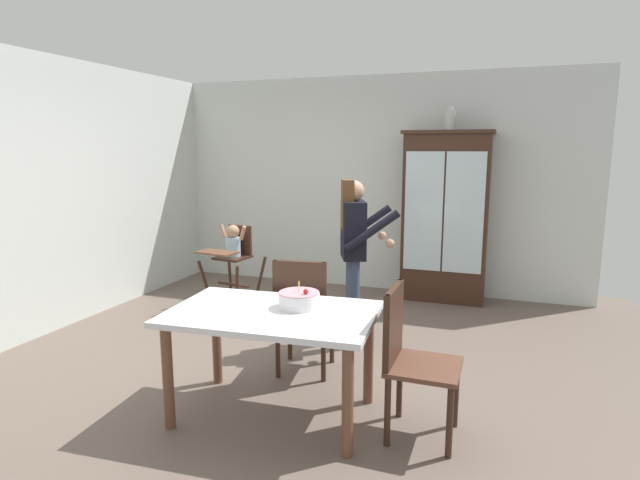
% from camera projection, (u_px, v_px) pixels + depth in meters
% --- Properties ---
extents(ground_plane, '(6.24, 6.24, 0.00)m').
position_uv_depth(ground_plane, '(297.00, 364.00, 4.35)').
color(ground_plane, '#66564C').
extents(wall_back, '(5.32, 0.06, 2.70)m').
position_uv_depth(wall_back, '(374.00, 184.00, 6.56)').
color(wall_back, silver).
rests_on(wall_back, ground_plane).
extents(wall_left, '(0.06, 5.32, 2.70)m').
position_uv_depth(wall_left, '(45.00, 196.00, 4.98)').
color(wall_left, silver).
rests_on(wall_left, ground_plane).
extents(china_cabinet, '(1.03, 0.48, 2.01)m').
position_uv_depth(china_cabinet, '(445.00, 217.00, 6.06)').
color(china_cabinet, '#382116').
rests_on(china_cabinet, ground_plane).
extents(ceramic_vase, '(0.13, 0.13, 0.27)m').
position_uv_depth(ceramic_vase, '(450.00, 120.00, 5.87)').
color(ceramic_vase, '#B2B7B2').
rests_on(ceramic_vase, china_cabinet).
extents(high_chair_with_toddler, '(0.65, 0.75, 0.95)m').
position_uv_depth(high_chair_with_toddler, '(233.00, 250.00, 5.87)').
color(high_chair_with_toddler, '#382116').
rests_on(high_chair_with_toddler, ground_plane).
extents(adult_person, '(0.63, 0.62, 1.53)m').
position_uv_depth(adult_person, '(354.00, 242.00, 4.66)').
color(adult_person, '#33425B').
rests_on(adult_person, ground_plane).
extents(dining_table, '(1.42, 0.96, 0.74)m').
position_uv_depth(dining_table, '(272.00, 326.00, 3.43)').
color(dining_table, silver).
rests_on(dining_table, ground_plane).
extents(birthday_cake, '(0.28, 0.28, 0.19)m').
position_uv_depth(birthday_cake, '(299.00, 300.00, 3.47)').
color(birthday_cake, white).
rests_on(birthday_cake, dining_table).
extents(dining_chair_far_side, '(0.50, 0.50, 0.96)m').
position_uv_depth(dining_chair_far_side, '(303.00, 309.00, 4.06)').
color(dining_chair_far_side, '#382116').
rests_on(dining_chair_far_side, ground_plane).
extents(dining_chair_right_end, '(0.44, 0.44, 0.96)m').
position_uv_depth(dining_chair_right_end, '(408.00, 351.00, 3.21)').
color(dining_chair_right_end, '#382116').
rests_on(dining_chair_right_end, ground_plane).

